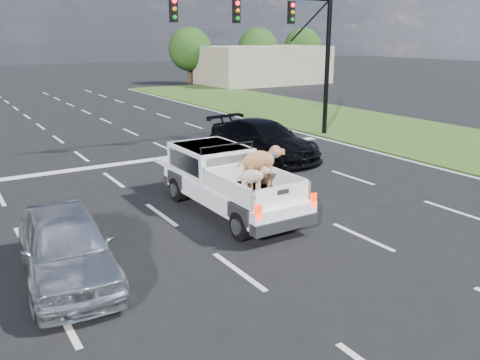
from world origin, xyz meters
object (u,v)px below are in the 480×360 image
object	(u,v)px
traffic_signal	(287,33)
pickup_truck	(229,180)
black_coupe	(263,140)
silver_sedan	(66,246)

from	to	relation	value
traffic_signal	pickup_truck	bearing A→B (deg)	-135.23
pickup_truck	black_coupe	bearing A→B (deg)	46.73
traffic_signal	pickup_truck	xyz separation A→B (m)	(-7.20, -7.14, -3.84)
traffic_signal	black_coupe	world-z (taller)	traffic_signal
pickup_truck	traffic_signal	bearing A→B (deg)	44.42
black_coupe	silver_sedan	bearing A→B (deg)	-152.83
pickup_truck	black_coupe	distance (m)	6.26
pickup_truck	silver_sedan	size ratio (longest dim) A/B	1.21
pickup_truck	black_coupe	world-z (taller)	pickup_truck
traffic_signal	silver_sedan	size ratio (longest dim) A/B	2.20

